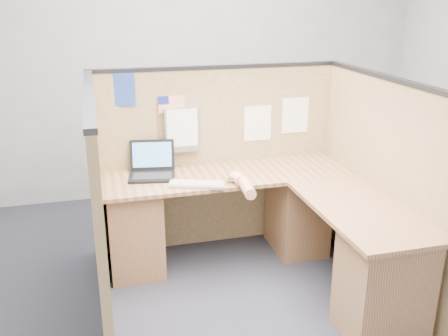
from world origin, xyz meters
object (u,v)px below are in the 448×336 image
object	(u,v)px
l_desk	(266,231)
laptop	(151,167)
keyboard	(197,184)
mouse	(236,179)

from	to	relation	value
l_desk	laptop	bearing A→B (deg)	146.37
l_desk	keyboard	xyz separation A→B (m)	(-0.48, 0.19, 0.35)
laptop	mouse	world-z (taller)	laptop
laptop	mouse	xyz separation A→B (m)	(0.59, -0.33, -0.04)
mouse	laptop	bearing A→B (deg)	151.15
l_desk	mouse	xyz separation A→B (m)	(-0.18, 0.19, 0.36)
laptop	keyboard	world-z (taller)	laptop
laptop	keyboard	bearing A→B (deg)	-38.35
l_desk	laptop	xyz separation A→B (m)	(-0.77, 0.52, 0.40)
keyboard	mouse	size ratio (longest dim) A/B	3.61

